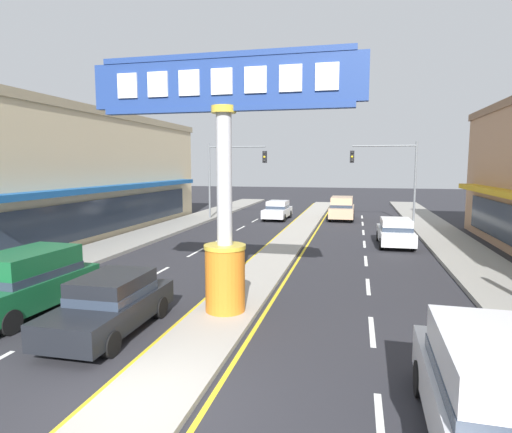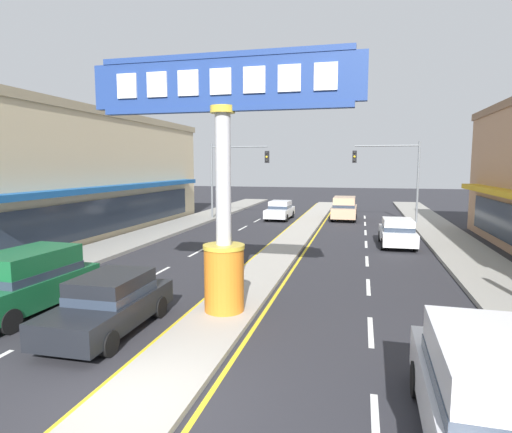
{
  "view_description": "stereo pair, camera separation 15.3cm",
  "coord_description": "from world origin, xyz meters",
  "views": [
    {
      "loc": [
        3.74,
        -6.78,
        4.46
      ],
      "look_at": [
        0.18,
        8.34,
        2.6
      ],
      "focal_mm": 30.13,
      "sensor_mm": 36.0,
      "label": 1
    },
    {
      "loc": [
        3.89,
        -6.75,
        4.46
      ],
      "look_at": [
        0.18,
        8.34,
        2.6
      ],
      "focal_mm": 30.13,
      "sensor_mm": 36.0,
      "label": 2
    }
  ],
  "objects": [
    {
      "name": "median_strip",
      "position": [
        0.0,
        18.0,
        0.07
      ],
      "size": [
        1.88,
        52.0,
        0.14
      ],
      "primitive_type": "cube",
      "color": "#A39E93",
      "rests_on": "ground"
    },
    {
      "name": "sidewalk_left",
      "position": [
        -9.01,
        16.0,
        0.09
      ],
      "size": [
        2.94,
        60.0,
        0.18
      ],
      "primitive_type": "cube",
      "color": "gray",
      "rests_on": "ground"
    },
    {
      "name": "sedan_mid_left_lane",
      "position": [
        5.89,
        17.87,
        0.79
      ],
      "size": [
        1.88,
        4.32,
        1.53
      ],
      "color": "white",
      "rests_on": "ground"
    },
    {
      "name": "traffic_light_right_side",
      "position": [
        6.18,
        26.93,
        4.25
      ],
      "size": [
        4.86,
        0.46,
        6.2
      ],
      "color": "slate",
      "rests_on": "ground"
    },
    {
      "name": "district_sign",
      "position": [
        0.0,
        5.1,
        4.21
      ],
      "size": [
        7.95,
        1.24,
        7.44
      ],
      "color": "orange",
      "rests_on": "median_strip"
    },
    {
      "name": "sidewalk_right",
      "position": [
        9.01,
        16.0,
        0.09
      ],
      "size": [
        2.94,
        60.0,
        0.18
      ],
      "primitive_type": "cube",
      "color": "gray",
      "rests_on": "ground"
    },
    {
      "name": "sedan_near_right_lane",
      "position": [
        -2.59,
        3.15,
        0.79
      ],
      "size": [
        1.88,
        4.32,
        1.53
      ],
      "color": "black",
      "rests_on": "ground"
    },
    {
      "name": "suv_near_left_lane",
      "position": [
        -5.89,
        3.89,
        0.98
      ],
      "size": [
        2.14,
        4.69,
        1.9
      ],
      "color": "#14562D",
      "rests_on": "ground"
    },
    {
      "name": "lane_markings",
      "position": [
        0.0,
        16.65,
        0.0
      ],
      "size": [
        8.62,
        52.0,
        0.01
      ],
      "color": "silver",
      "rests_on": "ground"
    },
    {
      "name": "suv_kerb_right",
      "position": [
        5.89,
        0.11,
        0.98
      ],
      "size": [
        2.04,
        4.64,
        1.9
      ],
      "color": "silver",
      "rests_on": "ground"
    },
    {
      "name": "storefront_left",
      "position": [
        -15.22,
        16.72,
        3.88
      ],
      "size": [
        10.15,
        25.57,
        7.76
      ],
      "color": "beige",
      "rests_on": "ground"
    },
    {
      "name": "sedan_far_right_lane",
      "position": [
        -2.59,
        27.89,
        0.79
      ],
      "size": [
        1.91,
        4.34,
        1.53
      ],
      "color": "silver",
      "rests_on": "ground"
    },
    {
      "name": "ground_plane",
      "position": [
        0.0,
        0.0,
        0.0
      ],
      "size": [
        160.0,
        160.0,
        0.0
      ],
      "primitive_type": "plane",
      "color": "#28282D"
    },
    {
      "name": "suv_far_left_oncoming",
      "position": [
        2.59,
        28.78,
        0.98
      ],
      "size": [
        1.99,
        4.61,
        1.9
      ],
      "color": "tan",
      "rests_on": "ground"
    },
    {
      "name": "traffic_light_left_side",
      "position": [
        -6.18,
        26.3,
        4.25
      ],
      "size": [
        4.86,
        0.46,
        6.2
      ],
      "color": "slate",
      "rests_on": "ground"
    }
  ]
}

